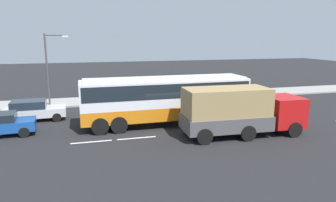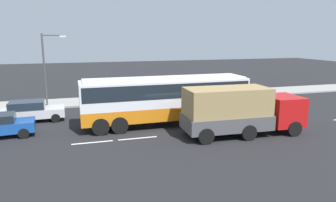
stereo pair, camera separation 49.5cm
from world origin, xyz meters
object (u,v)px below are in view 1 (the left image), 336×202
at_px(cargo_truck, 240,110).
at_px(pedestrian_near_curb, 156,88).
at_px(street_lamp, 50,64).
at_px(coach_bus, 166,96).
at_px(car_blue_saloon, 0,124).
at_px(car_silver_hatch, 33,110).

relative_size(cargo_truck, pedestrian_near_curb, 5.00).
distance_m(cargo_truck, street_lamp, 17.15).
distance_m(coach_bus, pedestrian_near_curb, 9.64).
height_order(car_blue_saloon, street_lamp, street_lamp).
height_order(cargo_truck, car_blue_saloon, cargo_truck).
bearing_deg(coach_bus, street_lamp, 135.11).
relative_size(car_blue_saloon, pedestrian_near_curb, 2.65).
bearing_deg(cargo_truck, car_silver_hatch, 153.00).
distance_m(car_blue_saloon, pedestrian_near_curb, 15.42).
relative_size(car_silver_hatch, pedestrian_near_curb, 2.87).
bearing_deg(car_blue_saloon, cargo_truck, -19.10).
bearing_deg(coach_bus, car_silver_hatch, 158.45).
relative_size(coach_bus, pedestrian_near_curb, 7.58).
distance_m(cargo_truck, car_silver_hatch, 15.02).
bearing_deg(coach_bus, pedestrian_near_curb, 80.43).
xyz_separation_m(coach_bus, car_silver_hatch, (-9.31, 3.58, -1.28)).
distance_m(coach_bus, car_silver_hatch, 10.06).
relative_size(car_blue_saloon, street_lamp, 0.66).
height_order(pedestrian_near_curb, street_lamp, street_lamp).
height_order(cargo_truck, pedestrian_near_curb, cargo_truck).
bearing_deg(cargo_truck, street_lamp, 137.70).
bearing_deg(street_lamp, car_silver_hatch, -101.46).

